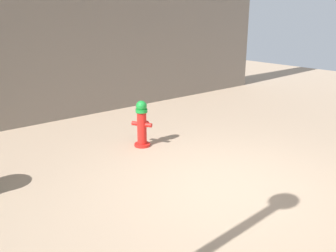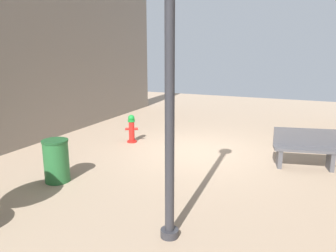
# 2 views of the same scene
# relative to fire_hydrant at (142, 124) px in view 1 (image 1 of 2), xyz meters

# --- Properties ---
(ground_plane) EXTENTS (23.40, 23.40, 0.00)m
(ground_plane) POSITION_rel_fire_hydrant_xyz_m (-2.19, 0.09, -0.44)
(ground_plane) COLOR tan
(fire_hydrant) EXTENTS (0.39, 0.36, 0.87)m
(fire_hydrant) POSITION_rel_fire_hydrant_xyz_m (0.00, 0.00, 0.00)
(fire_hydrant) COLOR red
(fire_hydrant) RESTS_ON ground_plane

